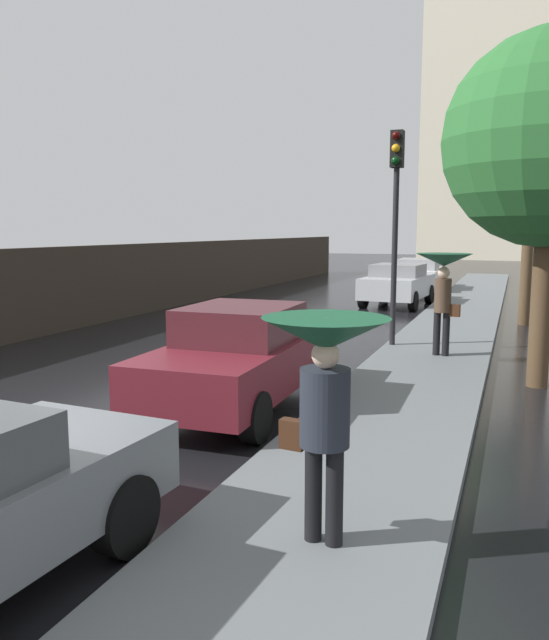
{
  "coord_description": "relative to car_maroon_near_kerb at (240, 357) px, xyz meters",
  "views": [
    {
      "loc": [
        6.6,
        -7.38,
        2.61
      ],
      "look_at": [
        2.15,
        4.19,
        0.82
      ],
      "focal_mm": 35.43,
      "sensor_mm": 36.0,
      "label": 1
    }
  ],
  "objects": [
    {
      "name": "pedestrian_with_umbrella_far",
      "position": [
        2.37,
        -3.68,
        0.8
      ],
      "size": [
        0.99,
        0.99,
        1.81
      ],
      "rotation": [
        0.0,
        0.0,
        3.03
      ],
      "color": "black",
      "rests_on": "sidewalk_strip"
    },
    {
      "name": "ground",
      "position": [
        -2.89,
        -0.86,
        -0.77
      ],
      "size": [
        120.0,
        120.0,
        0.0
      ],
      "primitive_type": "plane",
      "color": "black"
    },
    {
      "name": "car_silver_mid_road",
      "position": [
        -0.1,
        13.48,
        -0.01
      ],
      "size": [
        2.11,
        3.93,
        1.43
      ],
      "rotation": [
        0.0,
        0.0,
        -0.07
      ],
      "color": "#B2B5BA",
      "rests_on": "ground"
    },
    {
      "name": "car_white_behind_camera",
      "position": [
        -0.16,
        18.74,
        -0.03
      ],
      "size": [
        1.91,
        4.11,
        1.39
      ],
      "rotation": [
        0.0,
        0.0,
        0.02
      ],
      "color": "silver",
      "rests_on": "ground"
    },
    {
      "name": "traffic_light",
      "position": [
        1.26,
        5.19,
        2.48
      ],
      "size": [
        0.26,
        0.39,
        4.49
      ],
      "color": "black",
      "rests_on": "sidewalk_strip"
    },
    {
      "name": "sidewalk_strip",
      "position": [
        2.21,
        -0.86,
        -0.7
      ],
      "size": [
        2.2,
        60.0,
        0.14
      ],
      "primitive_type": "cube",
      "color": "slate",
      "rests_on": "ground"
    },
    {
      "name": "street_tree_near",
      "position": [
        3.95,
        10.28,
        3.61
      ],
      "size": [
        2.58,
        2.58,
        5.72
      ],
      "color": "#4C3823",
      "rests_on": "ground"
    },
    {
      "name": "pedestrian_with_umbrella_near",
      "position": [
        2.38,
        4.38,
        1.0
      ],
      "size": [
        1.08,
        1.08,
        2.01
      ],
      "rotation": [
        0.0,
        0.0,
        3.02
      ],
      "color": "black",
      "rests_on": "sidewalk_strip"
    },
    {
      "name": "car_maroon_near_kerb",
      "position": [
        0.0,
        0.0,
        0.0
      ],
      "size": [
        1.84,
        4.12,
        1.51
      ],
      "rotation": [
        0.0,
        0.0,
        0.02
      ],
      "color": "maroon",
      "rests_on": "ground"
    },
    {
      "name": "distant_tower",
      "position": [
        3.48,
        52.47,
        13.33
      ],
      "size": [
        16.38,
        10.99,
        31.5
      ],
      "color": "beige",
      "rests_on": "ground"
    }
  ]
}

